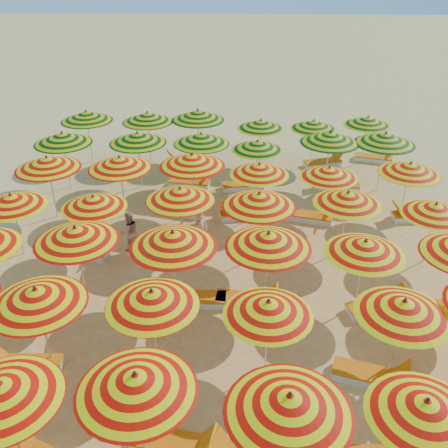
{
  "coord_description": "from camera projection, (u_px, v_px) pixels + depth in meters",
  "views": [
    {
      "loc": [
        0.36,
        -12.52,
        9.13
      ],
      "look_at": [
        0.0,
        0.5,
        1.6
      ],
      "focal_mm": 40.0,
      "sensor_mm": 36.0,
      "label": 1
    }
  ],
  "objects": [
    {
      "name": "lounger_26",
      "position": [
        323.0,
        163.0,
        22.8
      ],
      "size": [
        1.83,
        1.05,
        0.69
      ],
      "rotation": [
        0.0,
        0.0,
        0.29
      ],
      "color": "white",
      "rests_on": "ground"
    },
    {
      "name": "lounger_22",
      "position": [
        190.0,
        183.0,
        20.92
      ],
      "size": [
        1.8,
        0.84,
        0.69
      ],
      "rotation": [
        0.0,
        0.0,
        -0.15
      ],
      "color": "white",
      "rests_on": "ground"
    },
    {
      "name": "umbrella_42",
      "position": [
        86.0,
        116.0,
        22.28
      ],
      "size": [
        2.41,
        2.41,
        2.45
      ],
      "color": "silver",
      "rests_on": "ground"
    },
    {
      "name": "umbrella_34",
      "position": [
        329.0,
        172.0,
        17.57
      ],
      "size": [
        2.37,
        2.37,
        2.17
      ],
      "color": "silver",
      "rests_on": "ground"
    },
    {
      "name": "lounger_25",
      "position": [
        186.0,
        160.0,
        23.04
      ],
      "size": [
        1.82,
        1.19,
        0.69
      ],
      "rotation": [
        0.0,
        0.0,
        3.52
      ],
      "color": "white",
      "rests_on": "ground"
    },
    {
      "name": "umbrella_44",
      "position": [
        198.0,
        115.0,
        22.23
      ],
      "size": [
        3.12,
        3.12,
        2.51
      ],
      "color": "silver",
      "rests_on": "ground"
    },
    {
      "name": "umbrella_7",
      "position": [
        1.0,
        391.0,
        8.93
      ],
      "size": [
        2.59,
        2.59,
        2.35
      ],
      "color": "silver",
      "rests_on": "ground"
    },
    {
      "name": "umbrella_39",
      "position": [
        257.0,
        146.0,
        19.76
      ],
      "size": [
        2.74,
        2.74,
        2.2
      ],
      "color": "silver",
      "rests_on": "ground"
    },
    {
      "name": "umbrella_38",
      "position": [
        201.0,
        139.0,
        19.92
      ],
      "size": [
        2.99,
        2.99,
        2.4
      ],
      "color": "silver",
      "rests_on": "ground"
    },
    {
      "name": "umbrella_16",
      "position": [
        404.0,
        308.0,
        11.03
      ],
      "size": [
        2.82,
        2.82,
        2.27
      ],
      "color": "silver",
      "rests_on": "ground"
    },
    {
      "name": "umbrella_13",
      "position": [
        36.0,
        296.0,
        11.21
      ],
      "size": [
        2.81,
        2.81,
        2.39
      ],
      "color": "silver",
      "rests_on": "ground"
    },
    {
      "name": "umbrella_28",
      "position": [
        348.0,
        198.0,
        15.62
      ],
      "size": [
        2.61,
        2.61,
        2.29
      ],
      "color": "silver",
      "rests_on": "ground"
    },
    {
      "name": "lounger_21",
      "position": [
        414.0,
        216.0,
        18.46
      ],
      "size": [
        1.77,
        0.71,
        0.69
      ],
      "rotation": [
        0.0,
        0.0,
        3.22
      ],
      "color": "white",
      "rests_on": "ground"
    },
    {
      "name": "umbrella_41",
      "position": [
        385.0,
        138.0,
        19.61
      ],
      "size": [
        2.9,
        2.9,
        2.54
      ],
      "color": "silver",
      "rests_on": "ground"
    },
    {
      "name": "lounger_17",
      "position": [
        85.0,
        251.0,
        16.4
      ],
      "size": [
        1.83,
        1.06,
        0.69
      ],
      "rotation": [
        0.0,
        0.0,
        -0.29
      ],
      "color": "white",
      "rests_on": "ground"
    },
    {
      "name": "umbrella_26",
      "position": [
        180.0,
        194.0,
        15.69
      ],
      "size": [
        2.49,
        2.49,
        2.37
      ],
      "color": "silver",
      "rests_on": "ground"
    },
    {
      "name": "lounger_27",
      "position": [
        374.0,
        158.0,
        23.26
      ],
      "size": [
        1.82,
        1.02,
        0.69
      ],
      "rotation": [
        0.0,
        0.0,
        -0.27
      ],
      "color": "white",
      "rests_on": "ground"
    },
    {
      "name": "lounger_15",
      "position": [
        379.0,
        307.0,
        13.92
      ],
      "size": [
        1.82,
        1.01,
        0.69
      ],
      "rotation": [
        0.0,
        0.0,
        0.26
      ],
      "color": "white",
      "rests_on": "ground"
    },
    {
      "name": "lounger_13",
      "position": [
        194.0,
        299.0,
        14.23
      ],
      "size": [
        1.73,
        0.59,
        0.69
      ],
      "rotation": [
        0.0,
        0.0,
        3.14
      ],
      "color": "white",
      "rests_on": "ground"
    },
    {
      "name": "beachgoer_a",
      "position": [
        201.0,
        233.0,
        16.25
      ],
      "size": [
        0.61,
        0.66,
        1.5
      ],
      "primitive_type": "imported",
      "rotation": [
        0.0,
        0.0,
        0.96
      ],
      "color": "tan",
      "rests_on": "ground"
    },
    {
      "name": "umbrella_15",
      "position": [
        268.0,
        308.0,
        11.14
      ],
      "size": [
        2.14,
        2.14,
        2.19
      ],
      "color": "silver",
      "rests_on": "ground"
    },
    {
      "name": "umbrella_35",
      "position": [
        410.0,
        168.0,
        17.54
      ],
      "size": [
        2.49,
        2.49,
        2.32
      ],
      "color": "silver",
      "rests_on": "ground"
    },
    {
      "name": "umbrella_33",
      "position": [
        259.0,
        169.0,
        17.63
      ],
      "size": [
        2.62,
        2.62,
        2.25
      ],
      "color": "silver",
      "rests_on": "ground"
    },
    {
      "name": "umbrella_10",
      "position": [
        426.0,
        408.0,
        8.75
      ],
      "size": [
        2.73,
        2.73,
        2.22
      ],
      "color": "silver",
      "rests_on": "ground"
    },
    {
      "name": "umbrella_30",
      "position": [
        47.0,
        163.0,
        17.64
      ],
      "size": [
        2.82,
        2.82,
        2.47
      ],
      "color": "silver",
      "rests_on": "ground"
    },
    {
      "name": "umbrella_46",
      "position": [
        314.0,
        125.0,
        22.01
      ],
      "size": [
        2.54,
        2.54,
        2.18
      ],
      "color": "silver",
      "rests_on": "ground"
    },
    {
      "name": "umbrella_22",
      "position": [
        365.0,
        247.0,
        13.17
      ],
      "size": [
        2.86,
        2.86,
        2.28
      ],
      "color": "silver",
      "rests_on": "ground"
    },
    {
      "name": "umbrella_19",
      "position": [
        76.0,
        234.0,
        13.44
      ],
      "size": [
        2.89,
        2.89,
        2.46
      ],
      "color": "silver",
      "rests_on": "ground"
    },
    {
      "name": "umbrella_36",
      "position": [
        63.0,
        138.0,
        19.85
      ],
      "size": [
        2.7,
        2.7,
        2.45
      ],
      "color": "silver",
      "rests_on": "ground"
    },
    {
      "name": "umbrella_37",
      "position": [
        138.0,
        138.0,
        19.9
      ],
      "size": [
        2.69,
        2.69,
        2.44
      ],
      "color": "silver",
      "rests_on": "ground"
    },
    {
      "name": "umbrella_29",
      "position": [
        435.0,
        209.0,
        15.2
      ],
      "size": [
        2.71,
        2.71,
        2.17
      ],
      "color": "silver",
      "rests_on": "ground"
    },
    {
      "name": "beachgoer_b",
      "position": [
        129.0,
        231.0,
        16.42
      ],
      "size": [
        0.86,
        0.82,
        1.4
      ],
      "primitive_type": "imported",
      "rotation": [
        0.0,
        0.0,
        3.74
      ],
      "color": "tan",
      "rests_on": "ground"
    },
    {
      "name": "lounger_14",
      "position": [
        248.0,
        300.0,
        14.17
      ],
      "size": [
        1.79,
        0.81,
        0.69
      ],
      "rotation": [
        0.0,
        0.0,
        -0.14
      ],
      "color": "white",
      "rests_on": "ground"
    },
    {
      "name": "lounger_18",
      "position": [
        181.0,
        210.0,
        18.85
      ],
      "size": [
        1.82,
        1.0,
        0.69
      ],
      "rotation": [
        0.0,
        0.0,
        -0.26
      ],
      "color": "white",
      "rests_on": "ground"
    },
    {
      "name": "lounger_6",
      "position": [
        175.0,
        444.0,
        10.16
      ],
      "size": [
        1.81,
        0.91,
        0.69
      ],
      "rotation": [
        0.0,
        0.0,
        -0.2
      ],
      "color": "white",
      "rests_on": "ground"
    },
    {
      "name": "lounger_11",
      "position": [
        24.0,
        365.0,
        12.04
      ],
      "size": [
        1.75,
        0.63,
        0.69
      ],
      "rotation": [
        0.0,
        0.0,
        3.17
      ],
      "color": "white",
      "rests_on": "ground"
    },
    {
      "name": "umbrella_27",
      "position": [
        259.0,
        200.0,
        15.2
      ],
      "size": [
        2.43,
        2.43,
        2.46
      ],
      "color": "silver",
      "rests_on": "ground"
    },
    {
      "name": "lounger_24",
      "position": [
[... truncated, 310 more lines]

